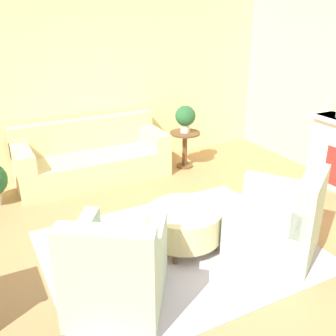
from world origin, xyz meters
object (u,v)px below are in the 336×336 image
ottoman_table (184,223)px  armchair_right (279,222)px  armchair_left (116,273)px  side_table (185,144)px  couch (92,159)px  potted_plant_on_side_table (185,117)px

ottoman_table → armchair_right: bearing=-34.6°
armchair_left → side_table: (2.19, 2.61, 0.04)m
couch → armchair_left: armchair_left is taller
armchair_right → ottoman_table: size_ratio=1.40×
armchair_left → potted_plant_on_side_table: bearing=50.0°
potted_plant_on_side_table → couch: bearing=169.6°
ottoman_table → potted_plant_on_side_table: 2.43m
couch → side_table: 1.53m
side_table → potted_plant_on_side_table: potted_plant_on_side_table is taller
ottoman_table → side_table: size_ratio=1.38×
potted_plant_on_side_table → armchair_left: bearing=-130.0°
potted_plant_on_side_table → armchair_right: bearing=-97.7°
couch → side_table: size_ratio=3.75×
armchair_right → armchair_left: bearing=180.0°
couch → armchair_left: (-0.69, -2.89, 0.05)m
ottoman_table → potted_plant_on_side_table: size_ratio=1.91×
armchair_left → potted_plant_on_side_table: potted_plant_on_side_table is taller
armchair_left → ottoman_table: 1.16m
armchair_right → ottoman_table: armchair_right is taller
ottoman_table → potted_plant_on_side_table: (1.18, 2.04, 0.57)m
ottoman_table → side_table: bearing=59.9°
couch → ottoman_table: bearing=-82.3°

